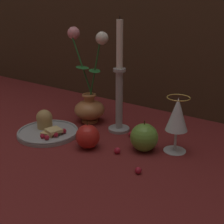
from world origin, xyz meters
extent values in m
plane|color=maroon|center=(0.00, 0.00, 0.00)|extent=(2.40, 2.40, 0.00)
cylinder|color=#B77042|center=(-0.16, 0.07, 0.01)|extent=(0.06, 0.06, 0.01)
ellipsoid|color=#B77042|center=(-0.16, 0.07, 0.05)|extent=(0.11, 0.11, 0.07)
cylinder|color=#B77042|center=(-0.16, 0.07, 0.09)|extent=(0.04, 0.04, 0.03)
torus|color=#B77042|center=(-0.16, 0.07, 0.10)|extent=(0.05, 0.05, 0.01)
cylinder|color=#23662D|center=(-0.19, 0.08, 0.21)|extent=(0.08, 0.02, 0.21)
ellipsoid|color=#23662D|center=(-0.19, 0.08, 0.20)|extent=(0.08, 0.06, 0.00)
sphere|color=pink|center=(-0.23, 0.09, 0.31)|extent=(0.04, 0.04, 0.04)
cylinder|color=#23662D|center=(-0.13, 0.08, 0.20)|extent=(0.06, 0.01, 0.20)
ellipsoid|color=#23662D|center=(-0.13, 0.08, 0.19)|extent=(0.08, 0.08, 0.00)
sphere|color=silver|center=(-0.10, 0.08, 0.30)|extent=(0.04, 0.04, 0.04)
cylinder|color=#A3A3A8|center=(-0.19, -0.10, 0.01)|extent=(0.20, 0.20, 0.01)
torus|color=#A3A3A8|center=(-0.19, -0.10, 0.01)|extent=(0.20, 0.20, 0.01)
cylinder|color=tan|center=(-0.23, -0.08, 0.03)|extent=(0.05, 0.05, 0.04)
sphere|color=tan|center=(-0.23, -0.08, 0.05)|extent=(0.05, 0.05, 0.05)
cube|color=#DBBC7A|center=(-0.17, -0.11, 0.01)|extent=(0.05, 0.05, 0.01)
cube|color=#DBBC7A|center=(-0.16, -0.10, 0.03)|extent=(0.06, 0.06, 0.01)
sphere|color=#AD192D|center=(-0.17, -0.14, 0.02)|extent=(0.02, 0.02, 0.02)
sphere|color=#AD192D|center=(-0.15, -0.14, 0.02)|extent=(0.02, 0.02, 0.02)
sphere|color=#AD192D|center=(-0.14, -0.11, 0.02)|extent=(0.02, 0.02, 0.02)
sphere|color=#AD192D|center=(-0.14, -0.08, 0.02)|extent=(0.02, 0.02, 0.02)
cylinder|color=silver|center=(0.20, 0.04, 0.00)|extent=(0.07, 0.07, 0.00)
cylinder|color=silver|center=(0.20, 0.04, 0.04)|extent=(0.01, 0.01, 0.06)
cone|color=silver|center=(0.20, 0.04, 0.12)|extent=(0.06, 0.06, 0.10)
cone|color=gold|center=(0.20, 0.04, 0.10)|extent=(0.06, 0.06, 0.07)
torus|color=gold|center=(0.20, 0.04, 0.17)|extent=(0.07, 0.07, 0.00)
cylinder|color=#A3A3A8|center=(-0.02, 0.07, 0.01)|extent=(0.07, 0.07, 0.01)
cylinder|color=#A3A3A8|center=(-0.02, 0.07, 0.11)|extent=(0.02, 0.02, 0.20)
cylinder|color=#A3A3A8|center=(-0.02, 0.07, 0.21)|extent=(0.04, 0.04, 0.01)
cylinder|color=white|center=(-0.02, 0.07, 0.29)|extent=(0.02, 0.02, 0.15)
cylinder|color=black|center=(-0.02, 0.07, 0.37)|extent=(0.00, 0.00, 0.01)
sphere|color=#669938|center=(0.12, -0.01, 0.04)|extent=(0.08, 0.08, 0.08)
cylinder|color=#4C3319|center=(0.12, -0.01, 0.09)|extent=(0.00, 0.00, 0.01)
sphere|color=red|center=(-0.02, -0.10, 0.04)|extent=(0.07, 0.07, 0.07)
cylinder|color=#4C3319|center=(-0.02, -0.10, 0.08)|extent=(0.00, 0.00, 0.01)
sphere|color=#AD192D|center=(-0.10, -0.01, 0.01)|extent=(0.02, 0.02, 0.02)
sphere|color=#AD192D|center=(0.07, -0.08, 0.01)|extent=(0.02, 0.02, 0.02)
sphere|color=#AD192D|center=(0.04, 0.05, 0.01)|extent=(0.02, 0.02, 0.02)
sphere|color=#AD192D|center=(0.18, -0.14, 0.01)|extent=(0.02, 0.02, 0.02)
camera|label=1|loc=(0.53, -0.75, 0.42)|focal=50.00mm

